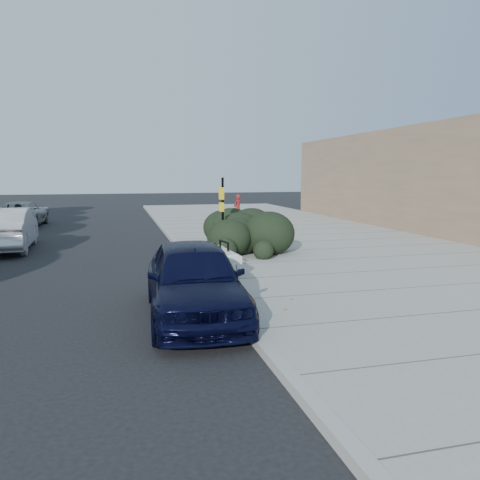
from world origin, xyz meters
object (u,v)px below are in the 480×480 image
object	(u,v)px
bench	(223,255)
sign_post	(222,210)
suv_silver	(21,214)
pedestrian	(238,208)
bike_rack	(224,253)
wagon_silver	(7,229)
sedan_navy	(194,279)

from	to	relation	value
bench	sign_post	xyz separation A→B (m)	(0.71, 3.33, 1.00)
bench	suv_silver	world-z (taller)	suv_silver
pedestrian	bike_rack	bearing A→B (deg)	31.53
bike_rack	wagon_silver	bearing A→B (deg)	125.45
bench	sign_post	distance (m)	3.55
wagon_silver	pedestrian	distance (m)	12.65
bench	sign_post	size ratio (longest dim) A/B	0.79
suv_silver	sign_post	bearing A→B (deg)	128.19
suv_silver	pedestrian	size ratio (longest dim) A/B	3.15
bench	suv_silver	size ratio (longest dim) A/B	0.41
sign_post	sedan_navy	xyz separation A→B (m)	(-2.11, -6.86, -0.85)
bench	pedestrian	bearing A→B (deg)	69.34
wagon_silver	suv_silver	distance (m)	8.81
sedan_navy	suv_silver	world-z (taller)	sedan_navy
sign_post	sedan_navy	size ratio (longest dim) A/B	0.57
bike_rack	sign_post	distance (m)	3.60
sign_post	pedestrian	world-z (taller)	sign_post
wagon_silver	pedestrian	xyz separation A→B (m)	(10.79, 6.61, 0.13)
bench	suv_silver	xyz separation A→B (m)	(-8.10, 15.41, 0.06)
sign_post	suv_silver	size ratio (longest dim) A/B	0.52
suv_silver	sedan_navy	bearing A→B (deg)	111.58
bike_rack	suv_silver	size ratio (longest dim) A/B	0.18
bike_rack	sign_post	bearing A→B (deg)	67.65
sedan_navy	suv_silver	size ratio (longest dim) A/B	0.92
bench	pedestrian	xyz separation A→B (m)	(3.80, 13.28, 0.31)
sedan_navy	sign_post	bearing A→B (deg)	75.53
sedan_navy	pedestrian	bearing A→B (deg)	75.43
bike_rack	bench	bearing A→B (deg)	81.39
bike_rack	wagon_silver	world-z (taller)	wagon_silver
bench	bike_rack	bearing A→B (deg)	-92.71
bench	wagon_silver	xyz separation A→B (m)	(-6.99, 6.67, 0.18)
bike_rack	sedan_navy	world-z (taller)	sedan_navy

